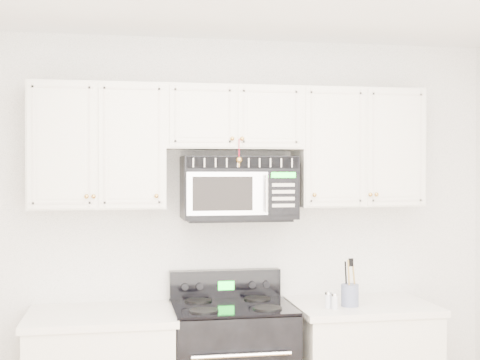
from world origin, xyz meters
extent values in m
cube|color=white|center=(0.00, 1.75, 1.30)|extent=(3.50, 0.01, 2.60)
cube|color=white|center=(-0.80, 1.44, 0.90)|extent=(0.86, 0.65, 0.04)
cube|color=white|center=(0.80, 1.44, 0.90)|extent=(0.86, 0.65, 0.04)
cylinder|color=silver|center=(-0.02, 1.11, 0.72)|extent=(0.57, 0.02, 0.02)
cube|color=black|center=(-0.02, 1.44, 0.93)|extent=(0.72, 0.61, 0.02)
cube|color=black|center=(-0.02, 1.71, 1.01)|extent=(0.72, 0.08, 0.19)
cube|color=#0DD622|center=(-0.02, 1.67, 1.01)|extent=(0.10, 0.00, 0.06)
cube|color=silver|center=(-0.82, 1.58, 1.90)|extent=(0.80, 0.33, 0.75)
cube|color=silver|center=(0.82, 1.58, 1.90)|extent=(0.80, 0.33, 0.75)
cube|color=silver|center=(0.00, 1.58, 2.08)|extent=(0.84, 0.33, 0.39)
sphere|color=#B88C3E|center=(-0.84, 1.40, 1.60)|extent=(0.03, 0.03, 0.03)
sphere|color=#B88C3E|center=(-0.48, 1.40, 1.60)|extent=(0.03, 0.03, 0.03)
sphere|color=#B88C3E|center=(0.48, 1.40, 1.60)|extent=(0.03, 0.03, 0.03)
sphere|color=#B88C3E|center=(0.84, 1.40, 1.60)|extent=(0.03, 0.03, 0.03)
sphere|color=#B88C3E|center=(-0.03, 1.40, 1.94)|extent=(0.03, 0.03, 0.03)
sphere|color=#B88C3E|center=(0.03, 1.40, 1.94)|extent=(0.03, 0.03, 0.03)
cylinder|color=red|center=(0.01, 1.40, 1.88)|extent=(0.01, 0.00, 0.12)
sphere|color=#B88C3E|center=(0.01, 1.40, 1.81)|extent=(0.04, 0.04, 0.04)
cube|color=black|center=(0.04, 1.57, 1.64)|extent=(0.70, 0.35, 0.39)
cube|color=beige|center=(0.04, 1.41, 1.80)|extent=(0.68, 0.01, 0.07)
cube|color=silver|center=(-0.06, 1.40, 1.61)|extent=(0.49, 0.01, 0.26)
cube|color=black|center=(-0.09, 1.39, 1.61)|extent=(0.36, 0.01, 0.20)
cube|color=black|center=(0.28, 1.40, 1.61)|extent=(0.19, 0.01, 0.26)
cube|color=#0DD622|center=(0.28, 1.39, 1.72)|extent=(0.15, 0.00, 0.03)
cylinder|color=silver|center=(0.17, 1.36, 1.61)|extent=(0.02, 0.02, 0.22)
cylinder|color=#50566F|center=(0.69, 1.35, 0.99)|extent=(0.11, 0.11, 0.13)
cylinder|color=olive|center=(0.72, 1.35, 1.06)|extent=(0.01, 0.01, 0.23)
cylinder|color=black|center=(0.68, 1.38, 1.07)|extent=(0.01, 0.01, 0.25)
cylinder|color=olive|center=(0.68, 1.33, 1.07)|extent=(0.01, 0.01, 0.27)
cylinder|color=silver|center=(0.54, 1.32, 0.96)|extent=(0.04, 0.04, 0.08)
cylinder|color=silver|center=(0.54, 1.32, 1.01)|extent=(0.04, 0.04, 0.02)
cylinder|color=silver|center=(0.57, 1.28, 0.96)|extent=(0.04, 0.04, 0.08)
cylinder|color=silver|center=(0.57, 1.28, 1.01)|extent=(0.04, 0.04, 0.02)
camera|label=1|loc=(-0.69, -2.53, 1.75)|focal=50.00mm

